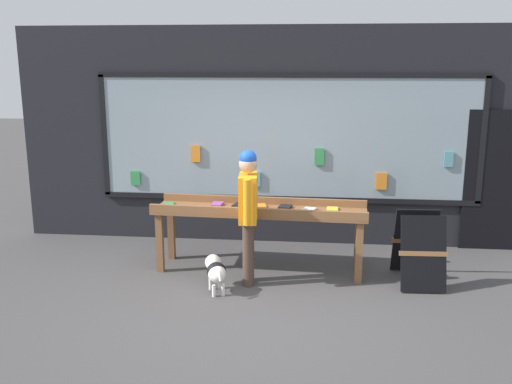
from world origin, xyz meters
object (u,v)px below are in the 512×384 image
Objects in this scene: person_browsing at (248,206)px; small_dog at (216,271)px; display_table_main at (260,215)px; sandwich_board_sign at (419,247)px.

person_browsing is 2.97× the size of small_dog.
display_table_main is 4.91× the size of small_dog.
person_browsing reaches higher than small_dog.
small_dog is at bearing -120.72° from display_table_main.
display_table_main is at bearing -15.45° from person_browsing.
display_table_main is 0.56m from person_browsing.
display_table_main is 2.09m from sandwich_board_sign.
person_browsing is at bearing -70.88° from small_dog.
person_browsing reaches higher than sandwich_board_sign.
sandwich_board_sign reaches higher than small_dog.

